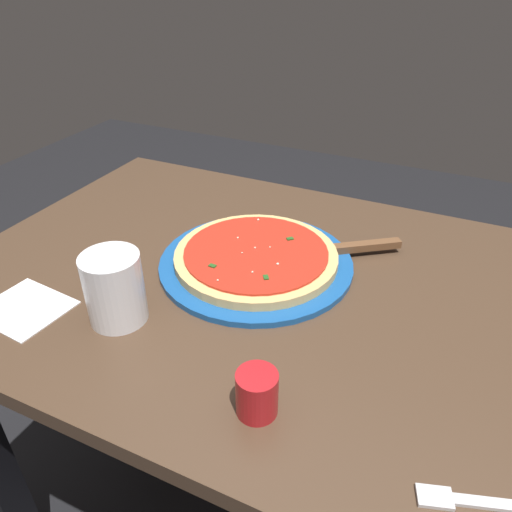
% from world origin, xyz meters
% --- Properties ---
extents(restaurant_table, '(1.06, 0.74, 0.74)m').
position_xyz_m(restaurant_table, '(0.00, 0.00, 0.60)').
color(restaurant_table, black).
rests_on(restaurant_table, ground_plane).
extents(serving_plate, '(0.34, 0.34, 0.01)m').
position_xyz_m(serving_plate, '(0.02, -0.03, 0.74)').
color(serving_plate, '#195199').
rests_on(serving_plate, restaurant_table).
extents(pizza, '(0.29, 0.29, 0.02)m').
position_xyz_m(pizza, '(0.02, -0.03, 0.76)').
color(pizza, '#DBB26B').
rests_on(pizza, serving_plate).
extents(pizza_server, '(0.20, 0.16, 0.01)m').
position_xyz_m(pizza_server, '(-0.11, -0.13, 0.75)').
color(pizza_server, silver).
rests_on(pizza_server, serving_plate).
extents(cup_tall_drink, '(0.09, 0.09, 0.11)m').
position_xyz_m(cup_tall_drink, '(0.15, 0.19, 0.79)').
color(cup_tall_drink, silver).
rests_on(cup_tall_drink, restaurant_table).
extents(cup_small_sauce, '(0.05, 0.05, 0.06)m').
position_xyz_m(cup_small_sauce, '(-0.11, 0.26, 0.77)').
color(cup_small_sauce, '#B2191E').
rests_on(cup_small_sauce, restaurant_table).
extents(napkin_folded_right, '(0.14, 0.12, 0.00)m').
position_xyz_m(napkin_folded_right, '(0.30, 0.23, 0.74)').
color(napkin_folded_right, white).
rests_on(napkin_folded_right, restaurant_table).
extents(fork, '(0.18, 0.07, 0.00)m').
position_xyz_m(fork, '(-0.39, 0.26, 0.74)').
color(fork, silver).
rests_on(fork, restaurant_table).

